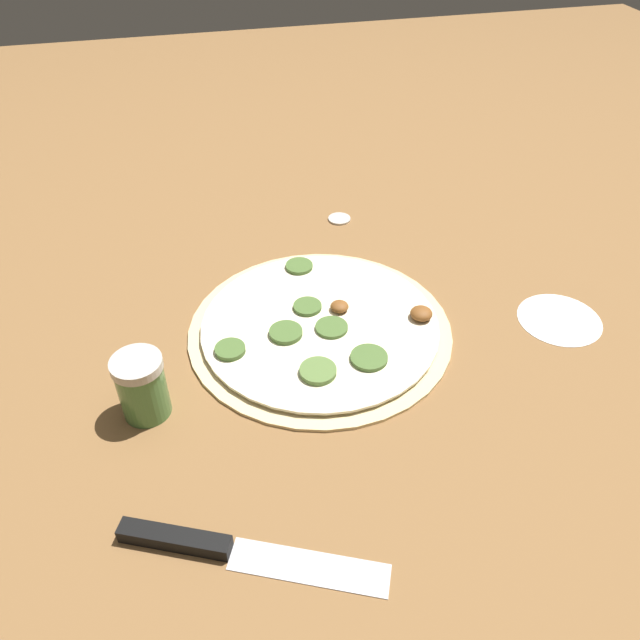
# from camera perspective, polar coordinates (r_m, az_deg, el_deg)

# --- Properties ---
(ground_plane) EXTENTS (3.00, 3.00, 0.00)m
(ground_plane) POSITION_cam_1_polar(r_m,az_deg,el_deg) (0.89, 0.00, -0.97)
(ground_plane) COLOR brown
(pizza) EXTENTS (0.37, 0.37, 0.03)m
(pizza) POSITION_cam_1_polar(r_m,az_deg,el_deg) (0.88, 0.03, -0.66)
(pizza) COLOR beige
(pizza) RESTS_ON ground_plane
(knife) EXTENTS (0.26, 0.14, 0.02)m
(knife) POSITION_cam_1_polar(r_m,az_deg,el_deg) (0.68, -10.20, -19.66)
(knife) COLOR silver
(knife) RESTS_ON ground_plane
(spice_jar) EXTENTS (0.06, 0.06, 0.09)m
(spice_jar) POSITION_cam_1_polar(r_m,az_deg,el_deg) (0.78, -15.97, -5.86)
(spice_jar) COLOR #4C7F42
(spice_jar) RESTS_ON ground_plane
(loose_cap) EXTENTS (0.04, 0.04, 0.01)m
(loose_cap) POSITION_cam_1_polar(r_m,az_deg,el_deg) (1.13, 1.78, 9.31)
(loose_cap) COLOR beige
(loose_cap) RESTS_ON ground_plane
(flour_patch) EXTENTS (0.12, 0.12, 0.00)m
(flour_patch) POSITION_cam_1_polar(r_m,az_deg,el_deg) (0.97, 21.04, 0.06)
(flour_patch) COLOR white
(flour_patch) RESTS_ON ground_plane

